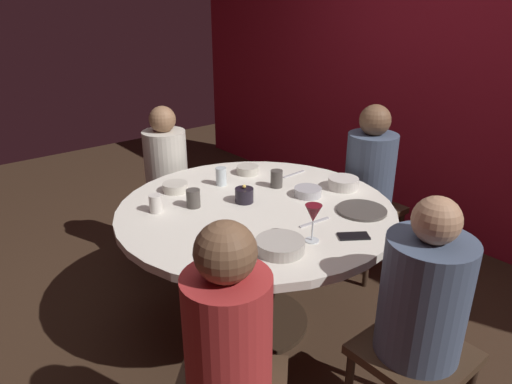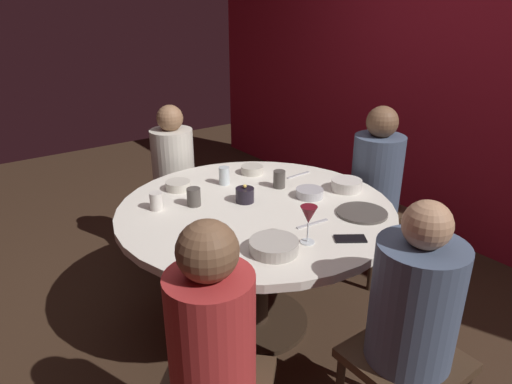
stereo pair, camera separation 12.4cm
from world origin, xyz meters
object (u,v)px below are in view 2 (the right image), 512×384
at_px(seated_diner_right, 414,307).
at_px(bowl_small_white, 274,246).
at_px(candle_holder, 245,195).
at_px(bowl_salad_center, 252,170).
at_px(bowl_sauce_side, 346,185).
at_px(cup_by_right_diner, 194,197).
at_px(bowl_serving_large, 310,193).
at_px(wine_glass, 309,217).
at_px(seated_diner_back, 377,174).
at_px(seated_diner_front_right, 212,338).
at_px(cup_center_front, 224,176).
at_px(bowl_rice_portion, 178,185).
at_px(seated_diner_left, 173,167).
at_px(cup_by_left_diner, 156,201).
at_px(dining_table, 256,230).
at_px(cell_phone, 350,239).
at_px(cup_near_candle, 279,179).
at_px(dinner_plate, 362,213).

bearing_deg(seated_diner_right, bowl_small_white, 21.16).
distance_m(candle_holder, bowl_salad_center, 0.44).
height_order(candle_holder, bowl_sauce_side, candle_holder).
bearing_deg(cup_by_right_diner, bowl_sauce_side, 67.80).
distance_m(bowl_serving_large, bowl_salad_center, 0.49).
distance_m(wine_glass, bowl_small_white, 0.20).
bearing_deg(wine_glass, cup_by_right_diner, -162.24).
bearing_deg(seated_diner_back, seated_diner_front_right, 22.70).
bearing_deg(seated_diner_front_right, bowl_sauce_side, -20.38).
bearing_deg(cup_center_front, wine_glass, -5.83).
bearing_deg(bowl_rice_portion, bowl_salad_center, 85.82).
bearing_deg(seated_diner_left, bowl_sauce_side, 26.68).
xyz_separation_m(bowl_rice_portion, cup_by_left_diner, (0.18, -0.21, 0.02)).
distance_m(dining_table, cup_by_right_diner, 0.37).
xyz_separation_m(seated_diner_right, bowl_small_white, (-0.56, -0.22, 0.08)).
bearing_deg(cup_by_left_diner, seated_diner_front_right, -14.89).
relative_size(seated_diner_back, bowl_serving_large, 7.64).
relative_size(seated_diner_back, cell_phone, 8.22).
relative_size(seated_diner_front_right, bowl_salad_center, 8.31).
relative_size(cup_by_left_diner, cup_by_right_diner, 0.97).
bearing_deg(dining_table, candle_holder, -170.64).
height_order(wine_glass, cup_center_front, wine_glass).
bearing_deg(cup_near_candle, wine_glass, -27.97).
height_order(cell_phone, cup_by_right_diner, cup_by_right_diner).
distance_m(seated_diner_right, bowl_rice_portion, 1.45).
height_order(dining_table, bowl_sauce_side, bowl_sauce_side).
relative_size(seated_diner_left, bowl_salad_center, 8.17).
height_order(seated_diner_front_right, bowl_small_white, seated_diner_front_right).
xyz_separation_m(cell_phone, bowl_sauce_side, (-0.42, 0.41, 0.03)).
distance_m(candle_holder, cup_by_right_diner, 0.27).
bearing_deg(cup_by_left_diner, cup_near_candle, 78.79).
bearing_deg(bowl_salad_center, cup_by_right_diner, -68.22).
distance_m(bowl_sauce_side, cup_by_right_diner, 0.86).
relative_size(bowl_sauce_side, cup_by_right_diner, 1.80).
relative_size(seated_diner_right, cell_phone, 8.03).
bearing_deg(dining_table, cup_by_left_diner, -121.87).
relative_size(candle_holder, bowl_sauce_side, 0.58).
distance_m(dinner_plate, bowl_rice_portion, 1.03).
bearing_deg(cup_by_right_diner, bowl_small_white, 3.60).
distance_m(dinner_plate, cup_near_candle, 0.54).
relative_size(seated_diner_back, wine_glass, 6.54).
relative_size(seated_diner_right, seated_diner_front_right, 0.99).
distance_m(cell_phone, bowl_serving_large, 0.50).
height_order(candle_holder, bowl_serving_large, candle_holder).
relative_size(bowl_salad_center, cup_center_front, 1.31).
bearing_deg(bowl_salad_center, seated_diner_front_right, -41.14).
height_order(seated_diner_right, wine_glass, seated_diner_right).
bearing_deg(seated_diner_back, dining_table, 0.00).
height_order(dinner_plate, bowl_small_white, bowl_small_white).
bearing_deg(bowl_small_white, dinner_plate, 92.91).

